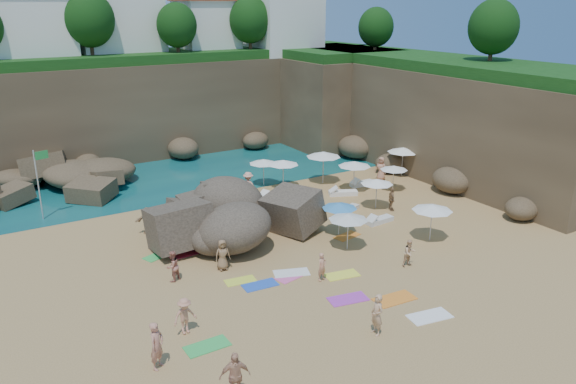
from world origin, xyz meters
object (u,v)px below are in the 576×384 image
rock_outcrop (227,234)px  lounger_0 (271,195)px  parasol_2 (283,162)px  person_stand_2 (248,186)px  person_stand_5 (147,220)px  person_stand_6 (377,315)px  person_stand_4 (381,169)px  person_stand_1 (173,266)px  person_stand_0 (157,346)px  flag_pole (39,175)px  person_stand_3 (392,199)px  parasol_0 (263,161)px  parasol_1 (323,154)px

rock_outcrop → lounger_0: size_ratio=3.70×
parasol_2 → person_stand_2: (-3.27, -0.85, -0.98)m
person_stand_5 → person_stand_6: (4.61, -15.31, 0.11)m
person_stand_4 → lounger_0: bearing=-122.9°
person_stand_6 → person_stand_2: bearing=175.7°
person_stand_1 → person_stand_0: bearing=40.9°
parasol_2 → person_stand_2: size_ratio=1.16×
rock_outcrop → flag_pole: (-8.72, 8.09, 2.83)m
person_stand_3 → lounger_0: bearing=62.9°
person_stand_1 → rock_outcrop: bearing=-164.1°
person_stand_0 → person_stand_6: 8.71m
rock_outcrop → parasol_2: 9.33m
parasol_0 → parasol_2: bearing=-54.7°
person_stand_4 → parasol_2: bearing=-134.1°
parasol_2 → parasol_1: bearing=-8.7°
person_stand_0 → person_stand_5: 13.40m
person_stand_0 → person_stand_3: person_stand_0 is taller
parasol_1 → person_stand_4: (4.15, -1.71, -1.32)m
parasol_0 → person_stand_6: (-5.55, -19.65, -0.94)m
person_stand_1 → person_stand_6: 10.28m
parasol_2 → person_stand_6: size_ratio=1.25×
parasol_2 → person_stand_5: (-11.07, -3.05, -1.17)m
lounger_0 → person_stand_2: 1.80m
person_stand_5 → parasol_2: bearing=22.5°
person_stand_1 → parasol_2: bearing=-165.4°
rock_outcrop → person_stand_5: bearing=146.4°
flag_pole → person_stand_4: bearing=-11.3°
parasol_0 → person_stand_6: bearing=-105.8°
person_stand_4 → parasol_1: bearing=-139.8°
person_stand_0 → person_stand_6: (8.36, -2.44, -0.05)m
parasol_0 → person_stand_0: parasol_0 is taller
person_stand_5 → person_stand_6: person_stand_6 is taller
lounger_0 → person_stand_0: size_ratio=1.07×
rock_outcrop → person_stand_2: bearing=50.7°
parasol_1 → person_stand_3: bearing=-86.5°
parasol_1 → person_stand_1: parasol_1 is taller
parasol_1 → person_stand_3: parasol_1 is taller
parasol_0 → lounger_0: size_ratio=1.05×
parasol_2 → person_stand_5: parasol_2 is taller
parasol_2 → rock_outcrop: bearing=-141.9°
rock_outcrop → person_stand_2: size_ratio=3.85×
person_stand_0 → person_stand_1: (2.88, 6.27, -0.16)m
parasol_1 → person_stand_5: bearing=-169.8°
flag_pole → parasol_1: flag_pole is taller
rock_outcrop → person_stand_3: person_stand_3 is taller
flag_pole → parasol_2: size_ratio=1.98×
parasol_0 → person_stand_3: 10.11m
person_stand_3 → person_stand_5: (-14.69, 4.63, -0.01)m
flag_pole → person_stand_2: 13.19m
lounger_0 → person_stand_6: size_ratio=1.13×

